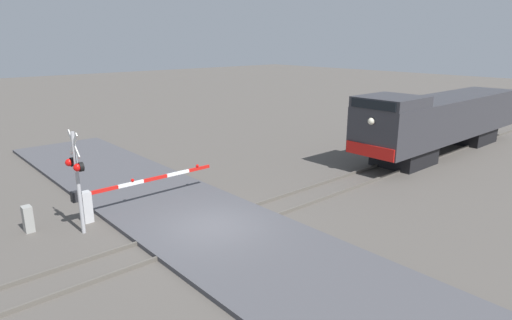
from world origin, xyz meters
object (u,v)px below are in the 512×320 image
(locomotive, at_px, (441,120))
(crossing_gate, at_px, (107,196))
(utility_cabinet, at_px, (28,219))
(crossing_signal, at_px, (76,172))

(locomotive, xyz_separation_m, crossing_gate, (-3.89, -20.07, -1.26))
(locomotive, height_order, utility_cabinet, locomotive)
(crossing_signal, height_order, crossing_gate, crossing_signal)
(locomotive, distance_m, crossing_gate, 20.48)
(crossing_signal, relative_size, utility_cabinet, 3.85)
(locomotive, relative_size, crossing_gate, 2.47)
(locomotive, relative_size, utility_cabinet, 15.65)
(crossing_signal, relative_size, crossing_gate, 0.61)
(locomotive, height_order, crossing_signal, locomotive)
(crossing_signal, distance_m, utility_cabinet, 2.82)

